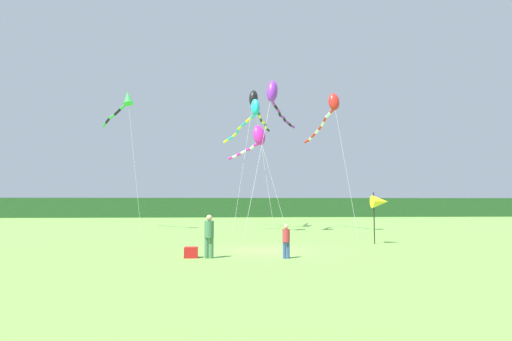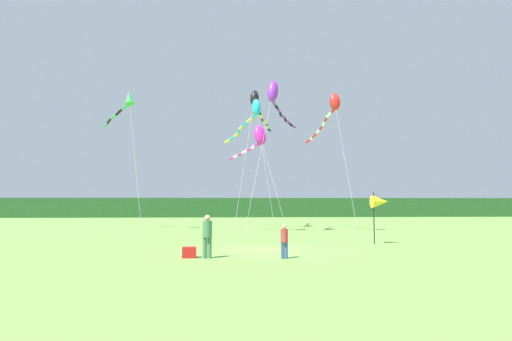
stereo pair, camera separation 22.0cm
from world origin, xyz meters
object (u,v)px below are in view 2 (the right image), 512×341
at_px(person_adult, 207,234).
at_px(banner_flag_pole, 380,202).
at_px(cooler_box, 189,252).
at_px(kite_magenta, 258,137).
at_px(person_child, 284,239).
at_px(kite_cyan, 252,113).
at_px(kite_purple, 274,95).
at_px(kite_black, 256,102).
at_px(kite_red, 331,109).
at_px(kite_green, 125,104).

bearing_deg(person_adult, banner_flag_pole, 29.61).
relative_size(cooler_box, kite_magenta, 0.07).
distance_m(person_child, kite_cyan, 20.21).
xyz_separation_m(banner_flag_pole, kite_purple, (-4.78, 8.35, 8.00)).
relative_size(kite_cyan, kite_black, 0.90).
bearing_deg(person_adult, kite_red, 58.38).
bearing_deg(kite_magenta, kite_green, 166.03).
distance_m(person_adult, kite_red, 18.53).
bearing_deg(kite_red, kite_magenta, 177.18).
bearing_deg(kite_purple, banner_flag_pole, -60.23).
height_order(kite_black, kite_red, kite_black).
relative_size(cooler_box, banner_flag_pole, 0.20).
bearing_deg(cooler_box, kite_green, 112.40).
bearing_deg(kite_black, cooler_box, -101.77).
distance_m(cooler_box, kite_purple, 17.35).
distance_m(person_adult, person_child, 3.08).
height_order(person_adult, banner_flag_pole, banner_flag_pole).
height_order(person_adult, kite_black, kite_black).
bearing_deg(kite_green, kite_magenta, -13.97).
height_order(banner_flag_pole, kite_black, kite_black).
xyz_separation_m(person_adult, person_child, (3.06, -0.30, -0.21)).
bearing_deg(kite_cyan, banner_flag_pole, -64.01).
bearing_deg(banner_flag_pole, person_child, -137.66).
distance_m(cooler_box, kite_green, 20.76).
bearing_deg(kite_red, banner_flag_pole, -87.79).
bearing_deg(kite_green, kite_red, -10.22).
bearing_deg(person_child, kite_black, 89.54).
bearing_deg(kite_black, person_child, -90.46).
relative_size(kite_magenta, kite_red, 0.78).
bearing_deg(kite_purple, kite_green, 163.47).
xyz_separation_m(person_adult, kite_purple, (4.21, 13.46, 9.28)).
bearing_deg(kite_black, kite_magenta, -91.96).
xyz_separation_m(kite_cyan, kite_magenta, (0.23, -3.44, -2.66)).
relative_size(cooler_box, kite_cyan, 0.05).
distance_m(banner_flag_pole, kite_green, 21.95).
relative_size(banner_flag_pole, kite_black, 0.23).
relative_size(person_child, kite_cyan, 0.12).
bearing_deg(cooler_box, kite_purple, 69.61).
bearing_deg(person_child, kite_cyan, 90.74).
relative_size(banner_flag_pole, kite_cyan, 0.25).
height_order(kite_cyan, kite_green, kite_green).
xyz_separation_m(kite_cyan, kite_red, (5.82, -3.71, -0.43)).
bearing_deg(kite_cyan, person_adult, -99.04).
bearing_deg(kite_purple, kite_cyan, 107.93).
bearing_deg(kite_black, kite_green, -169.14).
height_order(banner_flag_pole, kite_green, kite_green).
bearing_deg(kite_green, person_adult, -65.77).
bearing_deg(kite_green, kite_purple, -16.53).
bearing_deg(kite_green, cooler_box, -67.60).
bearing_deg(kite_green, kite_cyan, 4.25).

